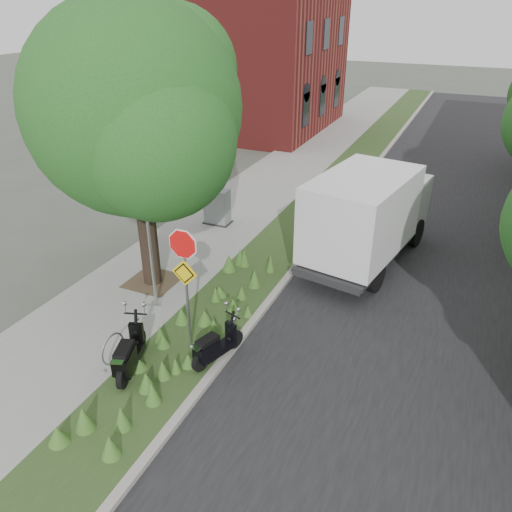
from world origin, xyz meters
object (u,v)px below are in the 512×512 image
(scooter_near, at_px, (128,359))
(box_truck, at_px, (368,213))
(utility_cabinet, at_px, (217,207))
(sign_assembly, at_px, (184,266))
(scooter_far, at_px, (213,349))

(scooter_near, height_order, box_truck, box_truck)
(scooter_near, xyz_separation_m, utility_cabinet, (-2.11, 8.09, 0.21))
(sign_assembly, bearing_deg, scooter_near, -119.13)
(box_truck, bearing_deg, scooter_far, -106.50)
(utility_cabinet, bearing_deg, scooter_near, -75.37)
(scooter_far, relative_size, utility_cabinet, 1.17)
(scooter_far, height_order, utility_cabinet, utility_cabinet)
(sign_assembly, distance_m, box_truck, 6.82)
(utility_cabinet, bearing_deg, box_truck, -5.20)
(scooter_far, bearing_deg, utility_cabinet, 117.31)
(sign_assembly, xyz_separation_m, box_truck, (2.67, 6.24, -0.67))
(sign_assembly, xyz_separation_m, scooter_near, (-0.75, -1.35, -1.80))
(scooter_near, distance_m, box_truck, 8.39)
(scooter_far, xyz_separation_m, utility_cabinet, (-3.61, 6.99, 0.26))
(sign_assembly, relative_size, scooter_far, 2.13)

